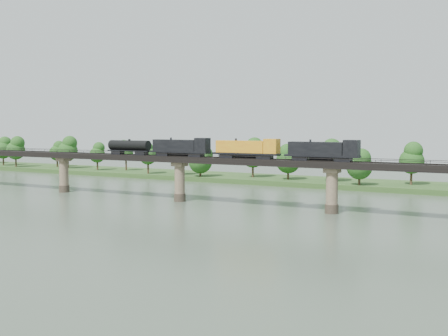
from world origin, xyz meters
The scene contains 6 objects.
ground centered at (0.00, 0.00, 0.00)m, with size 400.00×400.00×0.00m, color #374637.
far_bank centered at (0.00, 85.00, 0.80)m, with size 300.00×24.00×1.60m, color #27471C.
bridge centered at (0.00, 30.00, 5.46)m, with size 236.00×30.00×11.50m.
bridge_superstructure centered at (0.00, 30.00, 11.79)m, with size 220.00×4.90×0.75m.
far_treeline centered at (-8.21, 80.52, 8.83)m, with size 289.06×17.54×13.60m.
freight_train centered at (12.73, 30.00, 13.76)m, with size 68.71×2.68×4.73m.
Camera 1 is at (78.54, -88.57, 19.57)m, focal length 45.00 mm.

